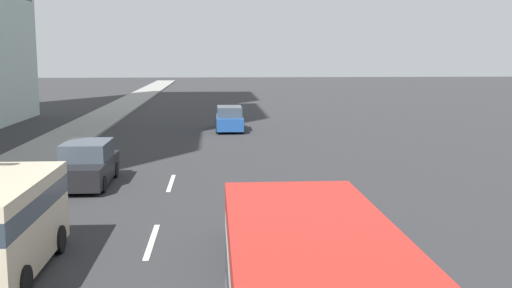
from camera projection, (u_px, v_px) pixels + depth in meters
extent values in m
plane|color=#2D2D30|center=(184.00, 143.00, 35.22)|extent=(198.00, 198.00, 0.00)
cube|color=gray|center=(58.00, 143.00, 34.72)|extent=(162.00, 3.36, 0.15)
cube|color=silver|center=(152.00, 241.00, 16.81)|extent=(3.20, 0.16, 0.01)
cube|color=silver|center=(171.00, 183.00, 24.37)|extent=(3.20, 0.16, 0.01)
cube|color=#B2261E|center=(321.00, 260.00, 7.06)|extent=(6.74, 2.11, 0.44)
cube|color=#1E478C|center=(229.00, 122.00, 40.92)|extent=(4.46, 1.75, 0.81)
cube|color=#38424C|center=(229.00, 111.00, 40.59)|extent=(2.45, 1.61, 0.66)
cylinder|color=black|center=(217.00, 124.00, 42.27)|extent=(0.64, 0.22, 0.64)
cylinder|color=black|center=(240.00, 123.00, 42.38)|extent=(0.64, 0.22, 0.64)
cylinder|color=black|center=(218.00, 128.00, 39.54)|extent=(0.64, 0.22, 0.64)
cylinder|color=black|center=(242.00, 128.00, 39.65)|extent=(0.64, 0.22, 0.64)
cylinder|color=black|center=(23.00, 282.00, 12.83)|extent=(0.72, 0.24, 0.72)
cylinder|color=black|center=(58.00, 239.00, 15.80)|extent=(0.72, 0.24, 0.72)
cube|color=black|center=(275.00, 234.00, 15.53)|extent=(4.70, 1.84, 0.81)
cube|color=#38424C|center=(276.00, 208.00, 15.19)|extent=(2.59, 1.69, 0.66)
cylinder|color=black|center=(239.00, 228.00, 16.95)|extent=(0.64, 0.22, 0.64)
cylinder|color=black|center=(299.00, 227.00, 17.07)|extent=(0.64, 0.22, 0.64)
cylinder|color=black|center=(244.00, 264.00, 14.07)|extent=(0.64, 0.22, 0.64)
cylinder|color=black|center=(317.00, 262.00, 14.19)|extent=(0.64, 0.22, 0.64)
cube|color=black|center=(87.00, 170.00, 23.96)|extent=(4.61, 1.86, 0.83)
cube|color=#38424C|center=(87.00, 150.00, 24.07)|extent=(2.54, 1.71, 0.68)
cylinder|color=black|center=(102.00, 184.00, 22.64)|extent=(0.64, 0.22, 0.64)
cylinder|color=black|center=(56.00, 185.00, 22.53)|extent=(0.64, 0.22, 0.64)
cylinder|color=black|center=(115.00, 170.00, 25.46)|extent=(0.64, 0.22, 0.64)
cylinder|color=black|center=(73.00, 170.00, 25.35)|extent=(0.64, 0.22, 0.64)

